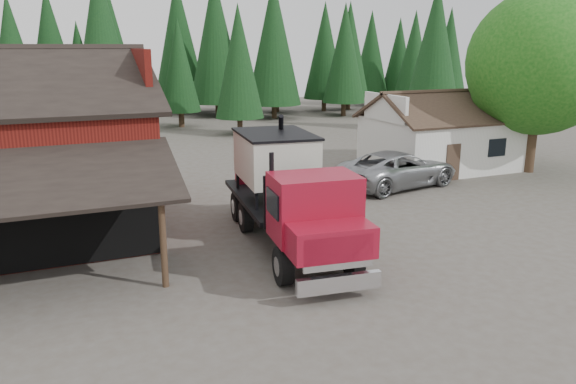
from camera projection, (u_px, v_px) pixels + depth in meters
name	position (u px, v px, depth m)	size (l,w,h in m)	color
ground	(361.00, 283.00, 17.35)	(120.00, 120.00, 0.00)	#4D463C
farmhouse	(441.00, 140.00, 33.42)	(8.60, 6.42, 4.65)	silver
deciduous_tree	(540.00, 68.00, 31.17)	(8.00, 8.00, 10.20)	#382619
conifer_backdrop	(143.00, 121.00, 54.75)	(76.00, 16.00, 16.00)	black
near_pine_b	(239.00, 61.00, 44.85)	(3.96, 3.96, 10.40)	#382619
near_pine_c	(435.00, 48.00, 47.08)	(4.84, 4.84, 12.40)	#382619
near_pine_d	(102.00, 42.00, 44.25)	(5.28, 5.28, 13.40)	#382619
feed_truck	(288.00, 189.00, 20.13)	(3.77, 10.29, 4.54)	black
silver_car	(398.00, 169.00, 29.04)	(3.09, 6.70, 1.86)	#9EA1A5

